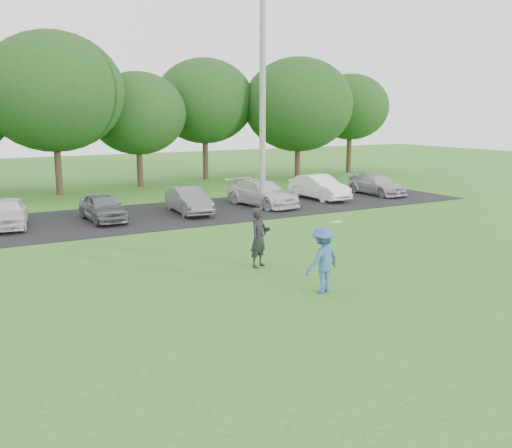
# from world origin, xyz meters

# --- Properties ---
(ground) EXTENTS (100.00, 100.00, 0.00)m
(ground) POSITION_xyz_m (0.00, 0.00, 0.00)
(ground) COLOR #2B7321
(ground) RESTS_ON ground
(parking_lot) EXTENTS (32.00, 6.50, 0.03)m
(parking_lot) POSITION_xyz_m (0.00, 13.00, 0.01)
(parking_lot) COLOR black
(parking_lot) RESTS_ON ground
(utility_pole) EXTENTS (0.28, 0.28, 10.90)m
(utility_pole) POSITION_xyz_m (5.21, 12.07, 5.45)
(utility_pole) COLOR gray
(utility_pole) RESTS_ON ground
(frisbee_player) EXTENTS (1.20, 0.86, 1.86)m
(frisbee_player) POSITION_xyz_m (0.34, 0.72, 0.84)
(frisbee_player) COLOR #345E94
(frisbee_player) RESTS_ON ground
(camera_bystander) EXTENTS (0.76, 0.66, 1.76)m
(camera_bystander) POSITION_xyz_m (0.13, 3.56, 0.88)
(camera_bystander) COLOR black
(camera_bystander) RESTS_ON ground
(parked_cars) EXTENTS (27.58, 4.66, 1.26)m
(parked_cars) POSITION_xyz_m (-0.45, 12.96, 0.63)
(parked_cars) COLOR silver
(parked_cars) RESTS_ON parking_lot
(tree_row) EXTENTS (42.39, 9.85, 8.64)m
(tree_row) POSITION_xyz_m (1.51, 22.76, 4.91)
(tree_row) COLOR #38281C
(tree_row) RESTS_ON ground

